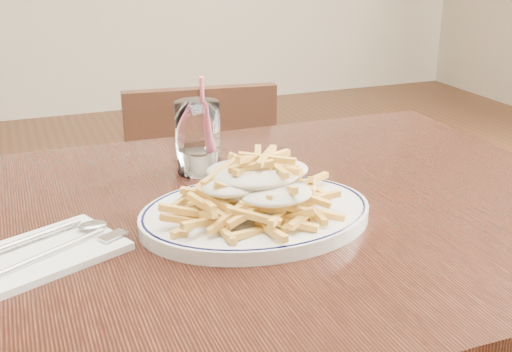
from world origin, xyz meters
name	(u,v)px	position (x,y,z in m)	size (l,w,h in m)	color
table	(223,261)	(0.00, 0.00, 0.67)	(1.20, 0.80, 0.75)	black
chair_far	(198,207)	(0.16, 0.70, 0.45)	(0.41, 0.41, 0.80)	#321A10
fries_plate	(256,214)	(0.04, -0.04, 0.76)	(0.39, 0.36, 0.02)	white
loaded_fries	(256,183)	(0.04, -0.04, 0.81)	(0.27, 0.23, 0.07)	gold
napkin	(42,254)	(-0.26, -0.05, 0.75)	(0.20, 0.13, 0.01)	white
cutlery	(40,247)	(-0.26, -0.04, 0.76)	(0.19, 0.16, 0.01)	silver
water_glass	(198,142)	(0.02, 0.18, 0.80)	(0.08, 0.08, 0.17)	white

